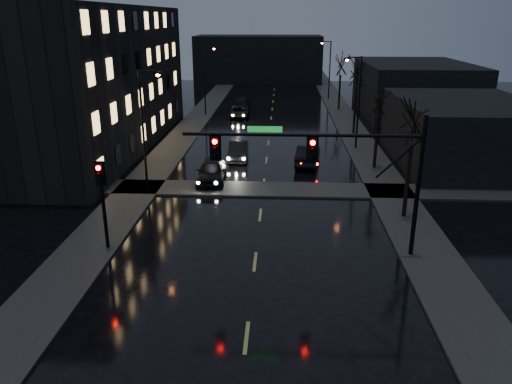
# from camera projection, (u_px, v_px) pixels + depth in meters

# --- Properties ---
(ground) EXTENTS (160.00, 160.00, 0.00)m
(ground) POSITION_uv_depth(u_px,v_px,m) (242.00, 374.00, 16.40)
(ground) COLOR black
(ground) RESTS_ON ground
(sidewalk_left) EXTENTS (3.00, 140.00, 0.12)m
(sidewalk_left) POSITION_uv_depth(u_px,v_px,m) (184.00, 134.00, 49.75)
(sidewalk_left) COLOR #2D2D2B
(sidewalk_left) RESTS_ON ground
(sidewalk_right) EXTENTS (3.00, 140.00, 0.12)m
(sidewalk_right) POSITION_uv_depth(u_px,v_px,m) (356.00, 136.00, 48.95)
(sidewalk_right) COLOR #2D2D2B
(sidewalk_right) RESTS_ON ground
(sidewalk_cross) EXTENTS (40.00, 3.00, 0.12)m
(sidewalk_cross) POSITION_uv_depth(u_px,v_px,m) (263.00, 189.00, 33.81)
(sidewalk_cross) COLOR #2D2D2B
(sidewalk_cross) RESTS_ON ground
(apartment_block) EXTENTS (12.00, 30.00, 12.00)m
(apartment_block) POSITION_uv_depth(u_px,v_px,m) (79.00, 79.00, 43.45)
(apartment_block) COLOR black
(apartment_block) RESTS_ON ground
(commercial_right_near) EXTENTS (10.00, 14.00, 5.00)m
(commercial_right_near) POSITION_uv_depth(u_px,v_px,m) (463.00, 132.00, 39.33)
(commercial_right_near) COLOR black
(commercial_right_near) RESTS_ON ground
(commercial_right_far) EXTENTS (12.00, 18.00, 6.00)m
(commercial_right_far) POSITION_uv_depth(u_px,v_px,m) (414.00, 88.00, 59.81)
(commercial_right_far) COLOR black
(commercial_right_far) RESTS_ON ground
(far_block) EXTENTS (22.00, 10.00, 8.00)m
(far_block) POSITION_uv_depth(u_px,v_px,m) (259.00, 59.00, 88.69)
(far_block) COLOR black
(far_block) RESTS_ON ground
(signal_mast) EXTENTS (11.11, 0.41, 7.00)m
(signal_mast) POSITION_uv_depth(u_px,v_px,m) (339.00, 159.00, 23.07)
(signal_mast) COLOR black
(signal_mast) RESTS_ON ground
(signal_pole_left) EXTENTS (0.35, 0.41, 4.53)m
(signal_pole_left) POSITION_uv_depth(u_px,v_px,m) (102.00, 193.00, 24.23)
(signal_pole_left) COLOR black
(signal_pole_left) RESTS_ON ground
(tree_near) EXTENTS (3.52, 3.52, 8.08)m
(tree_near) POSITION_uv_depth(u_px,v_px,m) (415.00, 112.00, 27.12)
(tree_near) COLOR black
(tree_near) RESTS_ON ground
(tree_mid_a) EXTENTS (3.30, 3.30, 7.58)m
(tree_mid_a) POSITION_uv_depth(u_px,v_px,m) (380.00, 93.00, 36.67)
(tree_mid_a) COLOR black
(tree_mid_a) RESTS_ON ground
(tree_mid_b) EXTENTS (3.74, 3.74, 8.59)m
(tree_mid_b) POSITION_uv_depth(u_px,v_px,m) (358.00, 66.00, 47.72)
(tree_mid_b) COLOR black
(tree_mid_b) RESTS_ON ground
(tree_far) EXTENTS (3.43, 3.43, 7.88)m
(tree_far) POSITION_uv_depth(u_px,v_px,m) (341.00, 60.00, 61.09)
(tree_far) COLOR black
(tree_far) RESTS_ON ground
(streetlight_l_near) EXTENTS (1.53, 0.28, 8.00)m
(streetlight_l_near) POSITION_uv_depth(u_px,v_px,m) (146.00, 121.00, 32.13)
(streetlight_l_near) COLOR black
(streetlight_l_near) RESTS_ON ground
(streetlight_l_far) EXTENTS (1.53, 0.28, 8.00)m
(streetlight_l_far) POSITION_uv_depth(u_px,v_px,m) (206.00, 75.00, 57.56)
(streetlight_l_far) COLOR black
(streetlight_l_far) RESTS_ON ground
(streetlight_r_mid) EXTENTS (1.53, 0.28, 8.00)m
(streetlight_r_mid) POSITION_uv_depth(u_px,v_px,m) (357.00, 95.00, 42.71)
(streetlight_r_mid) COLOR black
(streetlight_r_mid) RESTS_ON ground
(streetlight_r_far) EXTENTS (1.53, 0.28, 8.00)m
(streetlight_r_far) POSITION_uv_depth(u_px,v_px,m) (328.00, 65.00, 69.09)
(streetlight_r_far) COLOR black
(streetlight_r_far) RESTS_ON ground
(oncoming_car_a) EXTENTS (2.19, 4.92, 1.64)m
(oncoming_car_a) POSITION_uv_depth(u_px,v_px,m) (211.00, 171.00, 35.24)
(oncoming_car_a) COLOR black
(oncoming_car_a) RESTS_ON ground
(oncoming_car_b) EXTENTS (1.66, 4.40, 1.43)m
(oncoming_car_b) POSITION_uv_depth(u_px,v_px,m) (238.00, 151.00, 40.94)
(oncoming_car_b) COLOR black
(oncoming_car_b) RESTS_ON ground
(oncoming_car_c) EXTENTS (2.25, 4.71, 1.30)m
(oncoming_car_c) POSITION_uv_depth(u_px,v_px,m) (240.00, 112.00, 57.96)
(oncoming_car_c) COLOR black
(oncoming_car_c) RESTS_ON ground
(oncoming_car_d) EXTENTS (2.10, 5.07, 1.46)m
(oncoming_car_d) POSITION_uv_depth(u_px,v_px,m) (241.00, 105.00, 61.94)
(oncoming_car_d) COLOR black
(oncoming_car_d) RESTS_ON ground
(lead_car) EXTENTS (2.25, 4.97, 1.58)m
(lead_car) POSITION_uv_depth(u_px,v_px,m) (308.00, 155.00, 39.33)
(lead_car) COLOR black
(lead_car) RESTS_ON ground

